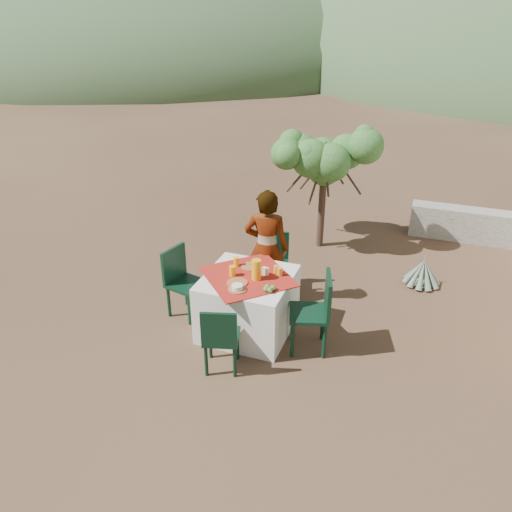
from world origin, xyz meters
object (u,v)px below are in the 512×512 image
at_px(chair_far, 274,259).
at_px(chair_right, 317,309).
at_px(table, 248,303).
at_px(juice_pitcher, 256,270).
at_px(person, 267,248).
at_px(chair_left, 182,279).
at_px(agave, 423,273).
at_px(shrub_tree, 329,163).
at_px(chair_near, 221,337).

bearing_deg(chair_far, chair_right, -67.17).
height_order(table, chair_right, chair_right).
relative_size(chair_far, juice_pitcher, 3.34).
xyz_separation_m(table, person, (-0.01, 0.71, 0.42)).
height_order(table, chair_left, chair_left).
height_order(agave, juice_pitcher, juice_pitcher).
distance_m(chair_far, chair_right, 1.45).
height_order(chair_right, person, person).
bearing_deg(chair_left, person, -42.43).
bearing_deg(shrub_tree, chair_right, -78.85).
distance_m(chair_far, agave, 2.15).
bearing_deg(chair_right, agave, 134.92).
bearing_deg(juice_pitcher, shrub_tree, 85.94).
relative_size(table, chair_left, 1.43).
relative_size(table, chair_near, 1.57).
xyz_separation_m(chair_near, person, (-0.02, 1.54, 0.34)).
relative_size(person, juice_pitcher, 6.42).
height_order(shrub_tree, agave, shrub_tree).
relative_size(shrub_tree, agave, 3.16).
xyz_separation_m(chair_left, person, (0.92, 0.64, 0.29)).
bearing_deg(agave, person, -148.64).
bearing_deg(chair_far, table, -103.70).
bearing_deg(shrub_tree, chair_left, -115.26).
height_order(chair_left, shrub_tree, shrub_tree).
height_order(chair_near, agave, chair_near).
distance_m(table, person, 0.82).
xyz_separation_m(person, agave, (1.96, 1.19, -0.61)).
bearing_deg(chair_near, shrub_tree, -111.39).
bearing_deg(chair_far, chair_near, -103.88).
xyz_separation_m(chair_right, juice_pitcher, (-0.74, 0.05, 0.35)).
bearing_deg(table, chair_right, -4.93).
distance_m(chair_left, shrub_tree, 3.06).
height_order(chair_left, agave, chair_left).
bearing_deg(table, chair_far, 90.95).
relative_size(agave, juice_pitcher, 2.26).
xyz_separation_m(chair_left, shrub_tree, (1.25, 2.64, 0.90)).
height_order(shrub_tree, juice_pitcher, shrub_tree).
bearing_deg(table, chair_left, 175.69).
height_order(chair_left, person, person).
bearing_deg(agave, table, -135.72).
xyz_separation_m(table, shrub_tree, (0.32, 2.71, 1.02)).
xyz_separation_m(person, shrub_tree, (0.33, 2.01, 0.60)).
distance_m(table, shrub_tree, 2.92).
relative_size(chair_near, chair_right, 0.86).
distance_m(table, chair_right, 0.88).
distance_m(chair_far, person, 0.50).
relative_size(chair_left, juice_pitcher, 3.67).
distance_m(chair_near, chair_right, 1.15).
bearing_deg(chair_right, chair_left, -110.92).
height_order(chair_near, shrub_tree, shrub_tree).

